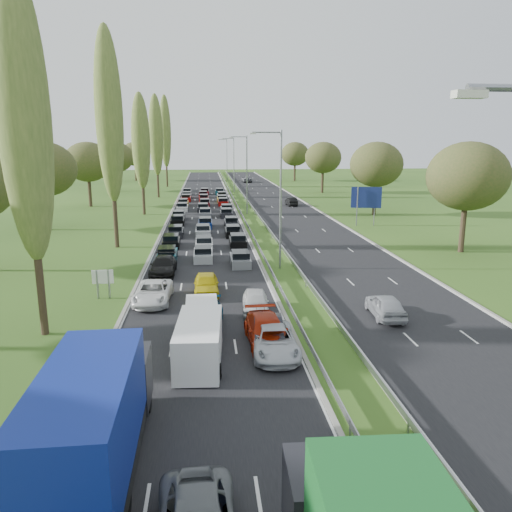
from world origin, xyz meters
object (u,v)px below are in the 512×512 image
blue_lorry (95,418)px  direction_sign (366,199)px  info_sign (103,280)px  near_car_2 (153,292)px  white_van_rear (202,320)px  white_van_front (199,341)px  near_car_3 (163,266)px

blue_lorry → direction_sign: size_ratio=1.89×
info_sign → blue_lorry: bearing=-79.7°
info_sign → direction_sign: 41.20m
near_car_2 → direction_sign: size_ratio=1.00×
near_car_2 → blue_lorry: 18.76m
direction_sign → white_van_rear: bearing=-120.2°
near_car_2 → direction_sign: bearing=53.1°
near_car_2 → white_van_front: bearing=-69.3°
white_van_front → info_sign: white_van_front is taller
near_car_2 → white_van_front: (3.31, -10.03, 0.39)m
near_car_3 → blue_lorry: 26.39m
near_car_2 → near_car_3: bearing=91.6°
white_van_rear → direction_sign: direction_sign is taller
blue_lorry → white_van_front: size_ratio=1.78×
near_car_3 → white_van_rear: bearing=-75.5°
blue_lorry → white_van_rear: (3.43, 12.17, -1.17)m
near_car_3 → white_van_rear: size_ratio=1.09×
white_van_rear → info_sign: 10.63m
white_van_rear → info_sign: info_sign is taller
near_car_2 → info_sign: 3.94m
blue_lorry → near_car_2: bearing=89.5°
near_car_2 → near_car_3: 7.64m
near_car_2 → direction_sign: (25.15, 30.75, 2.82)m
white_van_front → direction_sign: 46.32m
white_van_front → white_van_rear: 3.49m
near_car_3 → white_van_rear: (3.33, -14.19, 0.21)m
white_van_front → near_car_2: bearing=111.7°
near_car_3 → direction_sign: bearing=44.0°
near_car_3 → info_sign: bearing=-119.6°
info_sign → direction_sign: (28.80, 29.38, 2.20)m
near_car_3 → info_sign: 7.34m
near_car_2 → white_van_rear: (3.44, -6.54, 0.22)m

